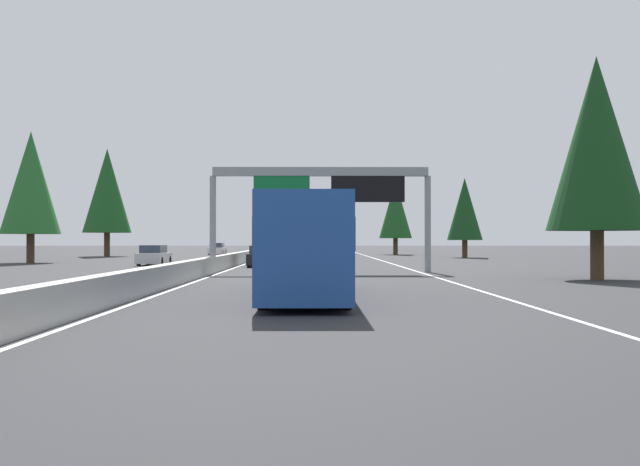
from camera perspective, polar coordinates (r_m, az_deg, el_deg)
ground_plane at (r=63.26m, az=-5.47°, el=-2.23°), size 320.00×320.00×0.00m
median_barrier at (r=83.21m, az=-4.48°, el=-1.52°), size 180.00×0.56×0.90m
shoulder_stripe_right at (r=73.26m, az=4.24°, el=-2.00°), size 160.00×0.16×0.01m
shoulder_stripe_median at (r=73.20m, az=-4.59°, el=-2.00°), size 160.00×0.16×0.01m
sign_gantry_overhead at (r=40.51m, az=0.29°, el=3.59°), size 0.50×12.68×6.01m
bus_near_right at (r=22.88m, az=-1.11°, el=-0.91°), size 11.50×2.55×3.10m
sedan_far_left at (r=38.49m, az=-0.30°, el=-2.31°), size 4.40×1.80×1.47m
sedan_distant_b at (r=49.12m, az=-4.70°, el=-1.92°), size 4.40×1.80×1.47m
sedan_far_center at (r=89.82m, az=1.81°, el=-1.30°), size 4.40×1.80×1.47m
minivan_distant_a at (r=69.13m, az=-3.40°, el=-1.30°), size 5.00×1.95×1.69m
oncoming_near at (r=89.46m, az=-8.29°, el=-1.30°), size 4.40×1.80×1.47m
oncoming_far at (r=53.39m, az=-13.24°, el=-1.80°), size 4.40×1.80×1.47m
conifer_right_near at (r=35.52m, az=21.40°, el=6.72°), size 4.59×4.59×10.43m
conifer_right_mid at (r=75.23m, az=11.59°, el=1.89°), size 3.67×3.67×8.33m
conifer_right_far at (r=89.27m, az=6.10°, el=1.91°), size 4.13×4.13×9.38m
conifer_left_near at (r=61.54m, az=-22.28°, el=3.76°), size 4.67×4.67×10.61m
conifer_left_mid at (r=82.86m, az=-16.78°, el=3.28°), size 5.33×5.33×12.12m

